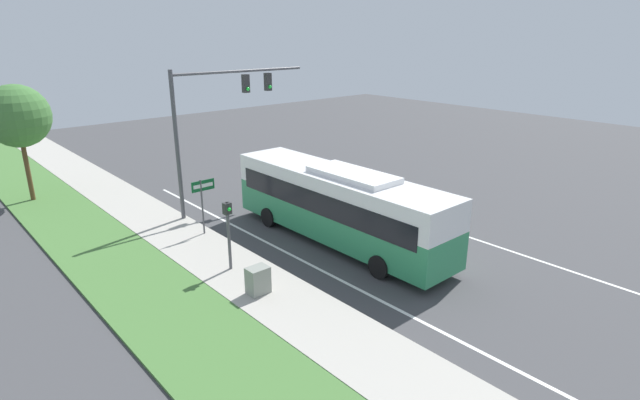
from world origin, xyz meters
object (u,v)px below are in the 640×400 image
Objects in this scene: bus at (338,202)px; signal_gantry at (217,110)px; utility_cabinet at (258,280)px; pedestrian_signal at (228,225)px; street_sign at (203,197)px.

signal_gantry reaches higher than bus.
bus is 5.73m from utility_cabinet.
pedestrian_signal is 2.64m from utility_cabinet.
signal_gantry is 2.85× the size of street_sign.
street_sign is at bearing 77.59° from utility_cabinet.
pedestrian_signal is at bearing 172.64° from bus.
bus reaches higher than utility_cabinet.
street_sign is at bearing 74.61° from pedestrian_signal.
street_sign is (-2.38, -2.43, -3.34)m from signal_gantry.
utility_cabinet is at bearing -113.53° from signal_gantry.
bus is 6.05m from street_sign.
bus is at bearing 16.69° from utility_cabinet.
signal_gantry is 2.69× the size of pedestrian_signal.
bus is 4.28× the size of street_sign.
pedestrian_signal is 4.02m from street_sign.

